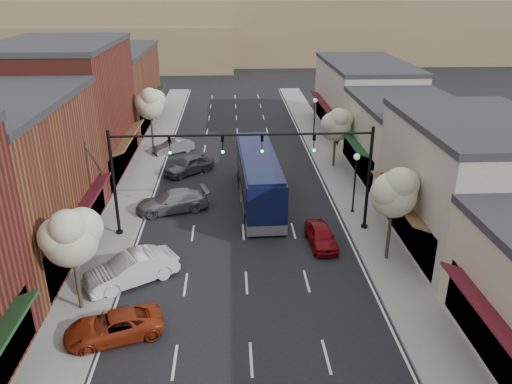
{
  "coord_description": "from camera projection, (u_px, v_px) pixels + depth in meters",
  "views": [
    {
      "loc": [
        -0.67,
        -21.1,
        15.1
      ],
      "look_at": [
        0.91,
        9.49,
        2.2
      ],
      "focal_mm": 35.0,
      "sensor_mm": 36.0,
      "label": 1
    }
  ],
  "objects": [
    {
      "name": "tree_left_near",
      "position": [
        70.0,
        235.0,
        23.23
      ],
      "size": [
        2.85,
        2.65,
        5.69
      ],
      "color": "#47382B",
      "rests_on": "ground"
    },
    {
      "name": "signal_mast_left",
      "position": [
        151.0,
        167.0,
        30.61
      ],
      "size": [
        8.22,
        0.46,
        7.0
      ],
      "color": "black",
      "rests_on": "ground"
    },
    {
      "name": "curb_left",
      "position": [
        157.0,
        176.0,
        41.98
      ],
      "size": [
        0.25,
        73.0,
        0.17
      ],
      "primitive_type": "cube",
      "color": "gray",
      "rests_on": "ground"
    },
    {
      "name": "coach_bus",
      "position": [
        259.0,
        177.0,
        36.57
      ],
      "size": [
        3.07,
        12.09,
        3.67
      ],
      "rotation": [
        0.0,
        0.0,
        0.04
      ],
      "color": "#0D1334",
      "rests_on": "ground"
    },
    {
      "name": "parked_car_d",
      "position": [
        189.0,
        165.0,
        42.44
      ],
      "size": [
        4.61,
        4.32,
        1.54
      ],
      "primitive_type": "imported",
      "rotation": [
        0.0,
        0.0,
        -0.86
      ],
      "color": "#55575C",
      "rests_on": "ground"
    },
    {
      "name": "red_hatchback",
      "position": [
        321.0,
        236.0,
        30.81
      ],
      "size": [
        1.81,
        3.93,
        1.3
      ],
      "primitive_type": "imported",
      "rotation": [
        0.0,
        0.0,
        0.07
      ],
      "color": "maroon",
      "rests_on": "ground"
    },
    {
      "name": "sidewalk_right",
      "position": [
        338.0,
        172.0,
        42.71
      ],
      "size": [
        2.8,
        73.0,
        0.15
      ],
      "primitive_type": "cube",
      "color": "gray",
      "rests_on": "ground"
    },
    {
      "name": "parked_car_c",
      "position": [
        172.0,
        201.0,
        35.42
      ],
      "size": [
        5.53,
        3.5,
        1.49
      ],
      "primitive_type": "imported",
      "rotation": [
        0.0,
        0.0,
        -1.28
      ],
      "color": "gray",
      "rests_on": "ground"
    },
    {
      "name": "bldg_left_midfar",
      "position": [
        66.0,
        110.0,
        40.95
      ],
      "size": [
        10.14,
        14.1,
        10.9
      ],
      "color": "maroon",
      "rests_on": "ground"
    },
    {
      "name": "lamp_post_far",
      "position": [
        315.0,
        112.0,
        50.29
      ],
      "size": [
        0.44,
        0.44,
        4.44
      ],
      "color": "black",
      "rests_on": "ground"
    },
    {
      "name": "parked_car_a",
      "position": [
        114.0,
        326.0,
        22.74
      ],
      "size": [
        4.85,
        3.32,
        1.23
      ],
      "primitive_type": "imported",
      "rotation": [
        0.0,
        0.0,
        -1.26
      ],
      "color": "maroon",
      "rests_on": "ground"
    },
    {
      "name": "curb_right",
      "position": [
        322.0,
        173.0,
        42.64
      ],
      "size": [
        0.25,
        73.0,
        0.17
      ],
      "primitive_type": "cube",
      "color": "gray",
      "rests_on": "ground"
    },
    {
      "name": "hill_near",
      "position": [
        101.0,
        46.0,
        94.37
      ],
      "size": [
        50.0,
        20.0,
        8.0
      ],
      "primitive_type": "cube",
      "color": "#7A6647",
      "rests_on": "ground"
    },
    {
      "name": "bldg_right_midfar",
      "position": [
        405.0,
        138.0,
        41.3
      ],
      "size": [
        9.14,
        12.1,
        6.4
      ],
      "color": "#BAB094",
      "rests_on": "ground"
    },
    {
      "name": "tree_right_near",
      "position": [
        395.0,
        191.0,
        27.61
      ],
      "size": [
        2.85,
        2.65,
        5.95
      ],
      "color": "#47382B",
      "rests_on": "ground"
    },
    {
      "name": "bldg_right_far",
      "position": [
        363.0,
        97.0,
        54.0
      ],
      "size": [
        9.14,
        16.1,
        7.4
      ],
      "color": "#B4AB9A",
      "rests_on": "ground"
    },
    {
      "name": "bldg_right_midnear",
      "position": [
        471.0,
        184.0,
        29.97
      ],
      "size": [
        9.14,
        12.1,
        7.9
      ],
      "color": "#B4AB9A",
      "rests_on": "ground"
    },
    {
      "name": "bldg_left_far",
      "position": [
        110.0,
        88.0,
        56.16
      ],
      "size": [
        10.14,
        18.1,
        8.4
      ],
      "color": "brown",
      "rests_on": "ground"
    },
    {
      "name": "hill_far",
      "position": [
        232.0,
        29.0,
        105.82
      ],
      "size": [
        120.0,
        30.0,
        12.0
      ],
      "primitive_type": "cube",
      "color": "#7A6647",
      "rests_on": "ground"
    },
    {
      "name": "sidewalk_left",
      "position": [
        140.0,
        176.0,
        41.91
      ],
      "size": [
        2.8,
        73.0,
        0.15
      ],
      "primitive_type": "cube",
      "color": "gray",
      "rests_on": "ground"
    },
    {
      "name": "signal_mast_right",
      "position": [
        332.0,
        164.0,
        31.15
      ],
      "size": [
        8.22,
        0.46,
        7.0
      ],
      "color": "black",
      "rests_on": "ground"
    },
    {
      "name": "tree_left_far",
      "position": [
        150.0,
        103.0,
        47.01
      ],
      "size": [
        2.85,
        2.65,
        6.13
      ],
      "color": "#47382B",
      "rests_on": "ground"
    },
    {
      "name": "lamp_post_near",
      "position": [
        355.0,
        174.0,
        34.18
      ],
      "size": [
        0.44,
        0.44,
        4.44
      ],
      "color": "black",
      "rests_on": "ground"
    },
    {
      "name": "parked_car_b",
      "position": [
        131.0,
        269.0,
        26.88
      ],
      "size": [
        5.17,
        4.13,
        1.65
      ],
      "primitive_type": "imported",
      "rotation": [
        0.0,
        0.0,
        -1.01
      ],
      "color": "silver",
      "rests_on": "ground"
    },
    {
      "name": "ground",
      "position": [
        248.0,
        305.0,
        25.31
      ],
      "size": [
        160.0,
        160.0,
        0.0
      ],
      "primitive_type": "plane",
      "color": "black",
      "rests_on": "ground"
    },
    {
      "name": "tree_right_far",
      "position": [
        337.0,
        124.0,
        42.52
      ],
      "size": [
        2.85,
        2.65,
        5.43
      ],
      "color": "#47382B",
      "rests_on": "ground"
    },
    {
      "name": "parked_car_e",
      "position": [
        173.0,
        147.0,
        47.56
      ],
      "size": [
        4.05,
        3.18,
        1.29
      ],
      "primitive_type": "imported",
      "rotation": [
        0.0,
        0.0,
        -1.03
      ],
      "color": "#96959A",
      "rests_on": "ground"
    }
  ]
}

